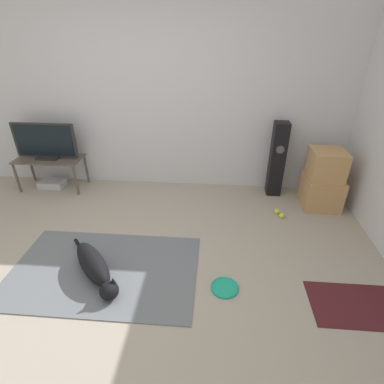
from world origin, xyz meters
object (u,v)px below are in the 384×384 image
game_console (52,183)px  floor_speaker (277,160)px  tv (45,141)px  tv_stand (50,162)px  tennis_ball_by_boxes (277,211)px  cardboard_box_lower (321,192)px  dog (95,267)px  frisbee (225,287)px  tennis_ball_near_speaker (282,215)px  cardboard_box_upper (327,165)px

game_console → floor_speaker: bearing=1.3°
tv → game_console: size_ratio=2.47×
tv_stand → tennis_ball_by_boxes: size_ratio=13.72×
cardboard_box_lower → floor_speaker: 0.69m
dog → cardboard_box_lower: size_ratio=1.70×
tv_stand → frisbee: bearing=-35.5°
dog → floor_speaker: (1.90, 1.78, 0.38)m
frisbee → floor_speaker: bearing=69.2°
cardboard_box_lower → tennis_ball_near_speaker: bearing=-147.2°
tv → tennis_ball_by_boxes: tv is taller
cardboard_box_lower → cardboard_box_upper: cardboard_box_upper is taller
cardboard_box_lower → floor_speaker: size_ratio=0.45×
cardboard_box_upper → tv_stand: cardboard_box_upper is taller
cardboard_box_lower → cardboard_box_upper: 0.39m
game_console → tennis_ball_near_speaker: bearing=-9.9°
dog → cardboard_box_upper: size_ratio=1.96×
cardboard_box_upper → game_console: 3.78m
cardboard_box_lower → tv: tv is taller
cardboard_box_lower → dog: bearing=-148.6°
tennis_ball_near_speaker → tv_stand: bearing=170.2°
frisbee → tv: size_ratio=0.29×
tennis_ball_by_boxes → game_console: 3.21m
tennis_ball_by_boxes → tv: bearing=171.6°
cardboard_box_lower → tennis_ball_by_boxes: (-0.58, -0.26, -0.17)m
cardboard_box_upper → tv_stand: 3.69m
frisbee → tv: (-2.45, 1.75, 0.69)m
tennis_ball_by_boxes → tennis_ball_near_speaker: bearing=-63.4°
floor_speaker → tennis_ball_by_boxes: floor_speaker is taller
dog → cardboard_box_upper: bearing=31.3°
dog → frisbee: size_ratio=3.10×
dog → tv: tv is taller
tv_stand → tennis_ball_near_speaker: bearing=-9.8°
floor_speaker → dog: bearing=-136.9°
tv_stand → game_console: (-0.05, 0.01, -0.35)m
cardboard_box_upper → tennis_ball_by_boxes: cardboard_box_upper is taller
tennis_ball_near_speaker → game_console: (-3.21, 0.56, 0.01)m
floor_speaker → game_console: size_ratio=2.92×
dog → tv_stand: bearing=126.2°
dog → tv: (-1.24, 1.70, 0.57)m
cardboard_box_upper → tv: bearing=176.6°
cardboard_box_upper → tv: size_ratio=0.46×
tennis_ball_near_speaker → dog: bearing=-149.0°
frisbee → tennis_ball_by_boxes: tennis_ball_by_boxes is taller
dog → frisbee: bearing=-2.2°
frisbee → floor_speaker: size_ratio=0.25×
dog → tennis_ball_near_speaker: (1.92, 1.15, -0.09)m
cardboard_box_upper → game_console: bearing=176.5°
dog → cardboard_box_lower: cardboard_box_lower is taller
dog → tennis_ball_near_speaker: dog is taller
dog → game_console: dog is taller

